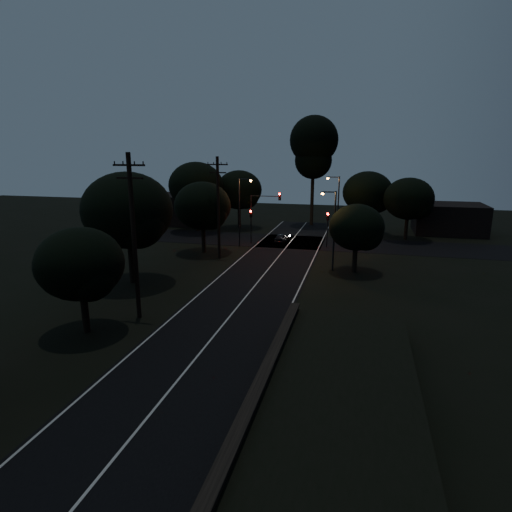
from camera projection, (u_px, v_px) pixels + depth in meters
The scene contains 23 objects.
ground at pixel (76, 506), 13.75m from camera, with size 160.00×160.00×0.00m, color black.
road_surface at pixel (273, 263), 43.06m from camera, with size 60.00×70.00×0.03m.
retaining_wall at pixel (327, 466), 14.62m from camera, with size 6.93×26.00×1.60m.
utility_pole_mid at pixel (134, 235), 27.90m from camera, with size 2.20×0.30×11.00m.
utility_pole_far at pixel (218, 206), 43.97m from camera, with size 2.20×0.30×10.50m.
tree_left_b at pixel (82, 266), 25.74m from camera, with size 5.24×5.24×6.66m.
tree_left_c at pixel (130, 213), 35.25m from camera, with size 7.47×7.47×9.43m.
tree_left_d at pixel (204, 207), 46.37m from camera, with size 6.17×6.17×7.83m.
tree_far_nw at pixel (240, 191), 61.47m from camera, with size 6.57×6.57×8.32m.
tree_far_w at pixel (197, 187), 58.64m from camera, with size 7.51×7.51×9.58m.
tree_far_ne at pixel (369, 194), 57.24m from camera, with size 6.63×6.63×8.39m.
tree_far_e at pixel (411, 200), 53.34m from camera, with size 6.16×6.16×7.81m.
tree_right_a at pixel (358, 229), 38.99m from camera, with size 5.02×5.02×6.38m.
tall_pine at pixel (314, 147), 62.52m from camera, with size 7.06×7.06×16.05m.
building_left at pixel (175, 209), 66.88m from camera, with size 10.00×8.00×4.40m, color black.
building_right at pixel (449, 219), 58.49m from camera, with size 9.00×7.00×4.00m, color black.
signal_left at pixel (251, 220), 51.80m from camera, with size 0.28×0.35×4.10m.
signal_right at pixel (328, 223), 49.65m from camera, with size 0.28×0.35×4.10m.
signal_mast at pixel (265, 208), 51.05m from camera, with size 3.70×0.35×6.25m.
streetlight_a at pixel (241, 207), 49.66m from camera, with size 1.66×0.26×8.00m.
streetlight_b at pixel (337, 204), 52.82m from camera, with size 1.66×0.26×8.00m.
streetlight_c at pixel (333, 225), 39.59m from camera, with size 1.46×0.26×7.50m.
car at pixel (282, 238), 52.84m from camera, with size 1.31×3.26×1.11m, color black.
Camera 1 is at (8.38, -9.67, 11.13)m, focal length 30.00 mm.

